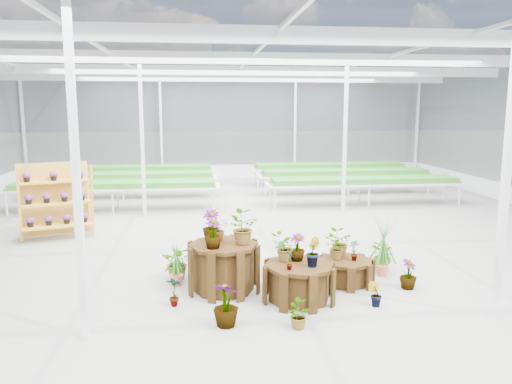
{
  "coord_description": "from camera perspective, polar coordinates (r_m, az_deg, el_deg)",
  "views": [
    {
      "loc": [
        -1.42,
        -10.67,
        3.11
      ],
      "look_at": [
        -0.16,
        0.11,
        1.3
      ],
      "focal_mm": 35.0,
      "sensor_mm": 36.0,
      "label": 1
    }
  ],
  "objects": [
    {
      "name": "greenhouse_shell",
      "position": [
        10.79,
        0.91,
        4.9
      ],
      "size": [
        18.0,
        24.0,
        4.5
      ],
      "primitive_type": null,
      "color": "white",
      "rests_on": "ground"
    },
    {
      "name": "plinth_mid",
      "position": [
        8.32,
        4.93,
        -10.23
      ],
      "size": [
        1.36,
        1.36,
        0.62
      ],
      "primitive_type": "cylinder",
      "rotation": [
        0.0,
        0.0,
        0.17
      ],
      "color": "#36200B",
      "rests_on": "ground"
    },
    {
      "name": "shelf_rack",
      "position": [
        13.05,
        -21.92,
        -0.96
      ],
      "size": [
        1.91,
        1.4,
        1.81
      ],
      "primitive_type": null,
      "rotation": [
        0.0,
        0.0,
        0.33
      ],
      "color": "gold",
      "rests_on": "ground"
    },
    {
      "name": "plinth_low",
      "position": [
        9.23,
        10.21,
        -8.92
      ],
      "size": [
        1.09,
        1.09,
        0.45
      ],
      "primitive_type": "cylinder",
      "rotation": [
        0.0,
        0.0,
        -0.1
      ],
      "color": "#36200B",
      "rests_on": "ground"
    },
    {
      "name": "nursery_plants",
      "position": [
        8.92,
        2.68,
        -7.1
      ],
      "size": [
        4.55,
        3.16,
        1.41
      ],
      "color": "#2A7520",
      "rests_on": "ground"
    },
    {
      "name": "steel_frame",
      "position": [
        10.79,
        0.91,
        4.9
      ],
      "size": [
        18.0,
        24.0,
        4.5
      ],
      "primitive_type": null,
      "color": "silver",
      "rests_on": "ground"
    },
    {
      "name": "nursery_benches",
      "position": [
        18.12,
        -2.11,
        0.93
      ],
      "size": [
        16.0,
        7.0,
        0.84
      ],
      "primitive_type": null,
      "color": "silver",
      "rests_on": "ground"
    },
    {
      "name": "ground_plane",
      "position": [
        11.2,
        0.88,
        -6.65
      ],
      "size": [
        24.0,
        24.0,
        0.0
      ],
      "primitive_type": "plane",
      "color": "gray",
      "rests_on": "ground"
    },
    {
      "name": "plinth_tall",
      "position": [
        8.7,
        -3.72,
        -8.56
      ],
      "size": [
        1.6,
        1.6,
        0.84
      ],
      "primitive_type": "cylinder",
      "rotation": [
        0.0,
        0.0,
        -0.38
      ],
      "color": "#36200B",
      "rests_on": "ground"
    }
  ]
}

